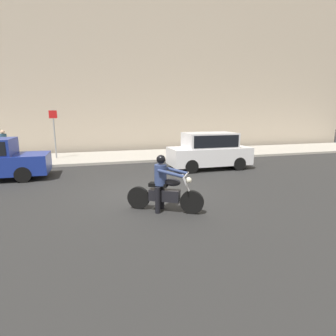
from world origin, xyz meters
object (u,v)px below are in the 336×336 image
(motorcycle_with_rider_denim_blue, at_px, (164,189))
(street_sign_post, at_px, (54,130))
(parked_hatchback_white, at_px, (209,150))
(pedestrian_bystander, at_px, (4,143))

(motorcycle_with_rider_denim_blue, bearing_deg, street_sign_post, 111.31)
(parked_hatchback_white, relative_size, pedestrian_bystander, 2.38)
(street_sign_post, bearing_deg, pedestrian_bystander, 178.59)
(parked_hatchback_white, distance_m, street_sign_post, 9.02)
(street_sign_post, bearing_deg, parked_hatchback_white, -31.86)
(parked_hatchback_white, bearing_deg, motorcycle_with_rider_denim_blue, -126.20)
(motorcycle_with_rider_denim_blue, height_order, parked_hatchback_white, parked_hatchback_white)
(parked_hatchback_white, bearing_deg, street_sign_post, 148.14)
(pedestrian_bystander, bearing_deg, parked_hatchback_white, -25.01)
(motorcycle_with_rider_denim_blue, bearing_deg, parked_hatchback_white, 53.80)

